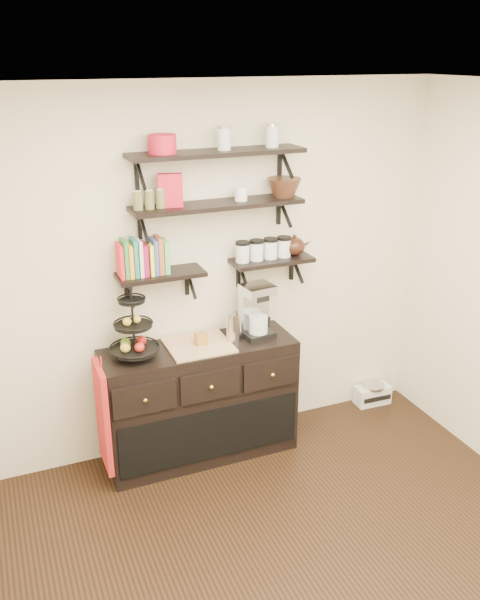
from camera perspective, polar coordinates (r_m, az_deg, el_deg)
name	(u,v)px	position (r m, az deg, el deg)	size (l,w,h in m)	color
floor	(321,589)	(4.00, 7.32, -24.38)	(3.50, 3.50, 0.00)	black
ceiling	(352,93)	(2.80, 10.02, 17.87)	(3.50, 3.50, 0.02)	white
back_wall	(212,273)	(4.64, -2.52, 2.43)	(3.50, 0.02, 2.70)	#EFE6CA
shelf_top	(217,153)	(4.31, -2.09, 13.05)	(1.20, 0.27, 0.23)	black
shelf_mid	(218,205)	(4.37, -2.03, 8.51)	(1.20, 0.27, 0.23)	black
shelf_low_left	(160,275)	(4.39, -7.17, 2.22)	(0.60, 0.25, 0.23)	black
shelf_low_right	(271,261)	(4.66, 2.83, 3.53)	(0.60, 0.25, 0.23)	black
cookbooks	(147,258)	(4.32, -8.37, 3.77)	(0.36, 0.15, 0.26)	red
glass_canisters	(264,251)	(4.61, 2.13, 4.47)	(0.43, 0.10, 0.13)	silver
sideboard	(200,401)	(4.75, -3.60, -9.03)	(1.40, 0.50, 0.92)	black
fruit_stand	(134,334)	(4.36, -9.49, -3.06)	(0.34, 0.34, 0.50)	black
candle	(201,339)	(4.52, -3.50, -3.48)	(0.08, 0.08, 0.08)	olive
coffee_maker	(256,311)	(4.64, 1.43, -0.98)	(0.24, 0.23, 0.40)	black
thermal_carafe	(234,327)	(4.56, -0.54, -2.48)	(0.11, 0.11, 0.22)	silver
apron	(103,417)	(4.48, -12.21, -10.25)	(0.04, 0.33, 0.76)	maroon
radio	(372,394)	(5.68, 11.80, -8.25)	(0.31, 0.21, 0.18)	silver
recipe_box	(170,190)	(4.24, -6.28, 9.76)	(0.16, 0.06, 0.22)	red
walnut_bowl	(284,188)	(4.54, 3.98, 10.05)	(0.24, 0.24, 0.13)	black
ramekins	(241,194)	(4.41, 0.08, 9.53)	(0.09, 0.09, 0.10)	white
teapot	(294,245)	(4.71, 4.90, 4.96)	(0.21, 0.16, 0.16)	black
red_pot	(162,144)	(4.18, -6.99, 13.74)	(0.18, 0.18, 0.12)	red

